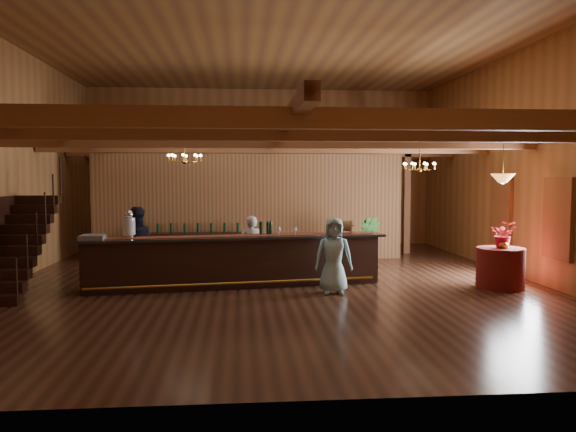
{
  "coord_description": "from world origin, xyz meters",
  "views": [
    {
      "loc": [
        -0.77,
        -12.9,
        2.43
      ],
      "look_at": [
        0.38,
        0.57,
        1.49
      ],
      "focal_mm": 35.0,
      "sensor_mm": 36.0,
      "label": 1
    }
  ],
  "objects": [
    {
      "name": "chandelier_right",
      "position": [
        3.62,
        0.57,
        2.7
      ],
      "size": [
        0.8,
        0.8,
        0.66
      ],
      "color": "gold",
      "rests_on": "beam_grid"
    },
    {
      "name": "window_right_front",
      "position": [
        5.95,
        -1.6,
        1.55
      ],
      "size": [
        0.12,
        1.05,
        1.75
      ],
      "primitive_type": "cube",
      "color": "white",
      "rests_on": "wall_right"
    },
    {
      "name": "wall_front",
      "position": [
        0.0,
        -7.0,
        2.75
      ],
      "size": [
        12.0,
        0.1,
        5.5
      ],
      "primitive_type": "cube",
      "color": "#AB7040",
      "rests_on": "floor"
    },
    {
      "name": "staircase",
      "position": [
        -5.45,
        -0.74,
        1.0
      ],
      "size": [
        1.0,
        2.8,
        2.0
      ],
      "color": "black",
      "rests_on": "floor"
    },
    {
      "name": "glass_rack_tray",
      "position": [
        -3.82,
        -1.0,
        1.18
      ],
      "size": [
        0.5,
        0.5,
        0.1
      ],
      "primitive_type": "cube",
      "color": "gray",
      "rests_on": "tasting_bar"
    },
    {
      "name": "bar_bottle_0",
      "position": [
        -0.31,
        -0.34,
        1.28
      ],
      "size": [
        0.07,
        0.07,
        0.3
      ],
      "primitive_type": "cylinder",
      "color": "black",
      "rests_on": "tasting_bar"
    },
    {
      "name": "support_posts",
      "position": [
        0.0,
        -0.5,
        1.6
      ],
      "size": [
        9.2,
        10.2,
        3.2
      ],
      "color": "brown",
      "rests_on": "floor"
    },
    {
      "name": "bar_bottle_1",
      "position": [
        -0.15,
        -0.31,
        1.28
      ],
      "size": [
        0.07,
        0.07,
        0.3
      ],
      "primitive_type": "cylinder",
      "color": "black",
      "rests_on": "tasting_bar"
    },
    {
      "name": "beam_grid",
      "position": [
        0.0,
        0.51,
        3.24
      ],
      "size": [
        11.9,
        13.9,
        0.39
      ],
      "color": "brown",
      "rests_on": "wall_left"
    },
    {
      "name": "bar_bottle_2",
      "position": [
        -0.09,
        -0.31,
        1.28
      ],
      "size": [
        0.07,
        0.07,
        0.3
      ],
      "primitive_type": "cylinder",
      "color": "black",
      "rests_on": "tasting_bar"
    },
    {
      "name": "raffle_drum",
      "position": [
        1.62,
        -0.26,
        1.3
      ],
      "size": [
        0.34,
        0.24,
        0.3
      ],
      "color": "brown",
      "rests_on": "tasting_bar"
    },
    {
      "name": "wall_right",
      "position": [
        6.0,
        0.0,
        2.75
      ],
      "size": [
        0.1,
        14.0,
        5.5
      ],
      "primitive_type": "cube",
      "color": "#AB7040",
      "rests_on": "floor"
    },
    {
      "name": "wall_back",
      "position": [
        0.0,
        7.0,
        2.75
      ],
      "size": [
        12.0,
        0.1,
        5.5
      ],
      "primitive_type": "cube",
      "color": "#AB7040",
      "rests_on": "floor"
    },
    {
      "name": "wall_left",
      "position": [
        -6.0,
        0.0,
        2.75
      ],
      "size": [
        0.1,
        14.0,
        5.5
      ],
      "primitive_type": "cube",
      "color": "#AB7040",
      "rests_on": "floor"
    },
    {
      "name": "staff_second",
      "position": [
        -3.15,
        0.1,
        0.88
      ],
      "size": [
        1.02,
        0.91,
        1.75
      ],
      "primitive_type": "imported",
      "rotation": [
        0.0,
        0.0,
        3.48
      ],
      "color": "black",
      "rests_on": "floor"
    },
    {
      "name": "pendant_lamp",
      "position": [
        4.89,
        -1.2,
        2.4
      ],
      "size": [
        0.52,
        0.52,
        0.9
      ],
      "color": "gold",
      "rests_on": "beam_grid"
    },
    {
      "name": "backbar_shelf",
      "position": [
        -1.77,
        3.06,
        0.42
      ],
      "size": [
        3.02,
        0.48,
        0.85
      ],
      "primitive_type": "cube",
      "rotation": [
        0.0,
        0.0,
        -0.0
      ],
      "color": "black",
      "rests_on": "floor"
    },
    {
      "name": "ceiling",
      "position": [
        0.0,
        0.0,
        5.5
      ],
      "size": [
        14.0,
        14.0,
        0.0
      ],
      "primitive_type": "plane",
      "rotation": [
        3.14,
        0.0,
        0.0
      ],
      "color": "olive",
      "rests_on": "wall_back"
    },
    {
      "name": "floor_plant",
      "position": [
        2.65,
        2.16,
        0.68
      ],
      "size": [
        0.86,
        0.75,
        1.36
      ],
      "primitive_type": "imported",
      "rotation": [
        0.0,
        0.0,
        -0.22
      ],
      "color": "#275820",
      "rests_on": "floor"
    },
    {
      "name": "chandelier_left",
      "position": [
        -2.09,
        0.81,
        2.89
      ],
      "size": [
        0.8,
        0.8,
        0.46
      ],
      "color": "gold",
      "rests_on": "beam_grid"
    },
    {
      "name": "window_right_back",
      "position": [
        5.95,
        1.0,
        1.55
      ],
      "size": [
        0.12,
        1.05,
        1.75
      ],
      "primitive_type": "cube",
      "color": "white",
      "rests_on": "wall_right"
    },
    {
      "name": "table_flowers",
      "position": [
        4.94,
        -1.21,
        1.18
      ],
      "size": [
        0.67,
        0.63,
        0.59
      ],
      "primitive_type": "imported",
      "rotation": [
        0.0,
        0.0,
        -0.41
      ],
      "color": "red",
      "rests_on": "round_table"
    },
    {
      "name": "bartender",
      "position": [
        -0.52,
        0.27,
        0.76
      ],
      "size": [
        0.57,
        0.39,
        1.52
      ],
      "primitive_type": "imported",
      "rotation": [
        0.0,
        0.0,
        3.19
      ],
      "color": "silver",
      "rests_on": "floor"
    },
    {
      "name": "table_vase",
      "position": [
        4.91,
        -1.3,
        1.05
      ],
      "size": [
        0.21,
        0.21,
        0.33
      ],
      "primitive_type": "imported",
      "rotation": [
        0.0,
        0.0,
        -0.32
      ],
      "color": "gold",
      "rests_on": "round_table"
    },
    {
      "name": "round_table",
      "position": [
        4.89,
        -1.2,
        0.44
      ],
      "size": [
        1.02,
        1.02,
        0.89
      ],
      "primitive_type": "cylinder",
      "color": "#66120B",
      "rests_on": "floor"
    },
    {
      "name": "partition_wall",
      "position": [
        -0.5,
        3.5,
        1.55
      ],
      "size": [
        9.0,
        0.18,
        3.1
      ],
      "primitive_type": "cube",
      "color": "#925739",
      "rests_on": "floor"
    },
    {
      "name": "beverage_dispenser",
      "position": [
        -3.13,
        -0.79,
        1.42
      ],
      "size": [
        0.26,
        0.26,
        0.6
      ],
      "color": "silver",
      "rests_on": "tasting_bar"
    },
    {
      "name": "guest",
      "position": [
        1.17,
        -1.45,
        0.8
      ],
      "size": [
        0.82,
        0.57,
        1.6
      ],
      "primitive_type": "imported",
      "rotation": [
        0.0,
        0.0,
        -0.08
      ],
      "color": "#99D1DB",
      "rests_on": "floor"
    },
    {
      "name": "floor",
      "position": [
        0.0,
        0.0,
        0.0
      ],
      "size": [
        14.0,
        14.0,
        0.0
      ],
      "primitive_type": "plane",
      "color": "#4B2B1D",
      "rests_on": "ground"
    },
    {
      "name": "backroom_boxes",
      "position": [
        -0.29,
        5.5,
        0.53
      ],
      "size": [
        4.1,
        0.6,
        1.1
      ],
      "color": "black",
      "rests_on": "floor"
    },
    {
      "name": "tasting_bar",
      "position": [
        -0.88,
        -0.55,
        0.57
      ],
      "size": [
        6.82,
        1.75,
        1.14
      ],
      "rotation": [
        0.0,
        0.0,
        0.13
      ],
      "color": "black",
      "rests_on": "floor"
    }
  ]
}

